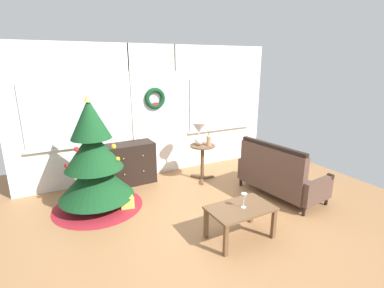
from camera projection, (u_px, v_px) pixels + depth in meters
ground_plane at (206, 219)px, 4.26m from camera, size 6.76×6.76×0.00m
back_wall_with_door at (154, 111)px, 5.68m from camera, size 5.20×0.19×2.55m
christmas_tree at (94, 167)px, 4.43m from camera, size 1.40×1.40×1.79m
dresser_cabinet at (130, 164)px, 5.40m from camera, size 0.92×0.47×0.78m
settee_sofa at (278, 176)px, 4.87m from camera, size 0.88×1.53×0.96m
side_table at (202, 155)px, 5.52m from camera, size 0.50×0.48×0.70m
table_lamp at (199, 130)px, 5.40m from camera, size 0.28×0.28×0.44m
flower_vase at (209, 139)px, 5.43m from camera, size 0.11×0.10×0.35m
coffee_table at (240, 212)px, 3.71m from camera, size 0.85×0.54×0.44m
wine_glass at (244, 197)px, 3.65m from camera, size 0.08×0.08×0.20m
gift_box at (126, 202)px, 4.53m from camera, size 0.21×0.19×0.21m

